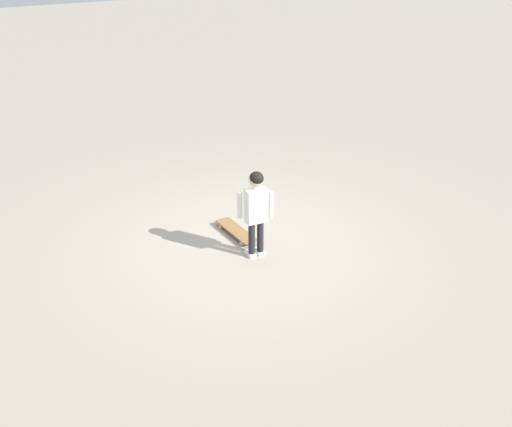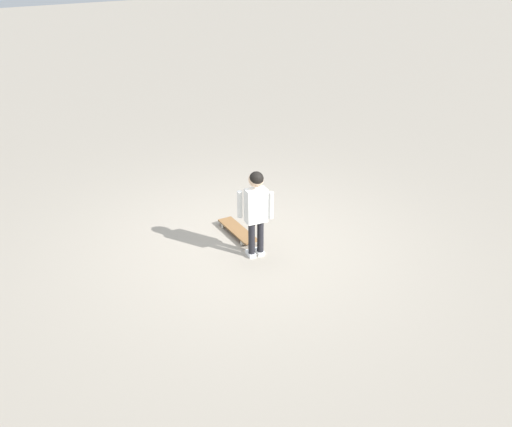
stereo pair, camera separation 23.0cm
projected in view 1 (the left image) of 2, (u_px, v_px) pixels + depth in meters
name	position (u px, v px, depth m)	size (l,w,h in m)	color
ground_plane	(243.00, 242.00, 7.08)	(50.00, 50.00, 0.00)	#9E9384
child_person	(256.00, 205.00, 6.50)	(0.25, 0.35, 1.06)	black
skateboard	(236.00, 231.00, 7.22)	(0.73, 0.20, 0.07)	olive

